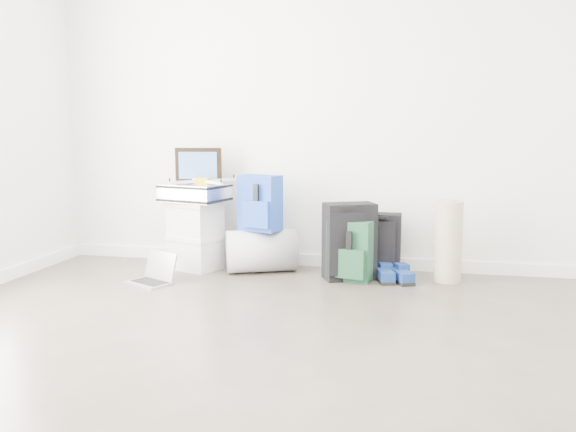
% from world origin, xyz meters
% --- Properties ---
extents(ground, '(5.00, 5.00, 0.00)m').
position_xyz_m(ground, '(0.00, 0.00, 0.00)').
color(ground, '#3E342D').
rests_on(ground, ground).
extents(boxes_stack, '(0.49, 0.45, 0.57)m').
position_xyz_m(boxes_stack, '(-0.97, 2.18, 0.29)').
color(boxes_stack, silver).
rests_on(boxes_stack, ground).
extents(briefcase, '(0.57, 0.48, 0.14)m').
position_xyz_m(briefcase, '(-0.97, 2.18, 0.64)').
color(briefcase, '#B2B2B7').
rests_on(briefcase, boxes_stack).
extents(painting, '(0.39, 0.08, 0.29)m').
position_xyz_m(painting, '(-0.97, 2.28, 0.86)').
color(painting, black).
rests_on(painting, briefcase).
extents(drone, '(0.47, 0.47, 0.05)m').
position_xyz_m(drone, '(-0.89, 2.16, 0.74)').
color(drone, gold).
rests_on(drone, briefcase).
extents(duffel_bag, '(0.65, 0.54, 0.35)m').
position_xyz_m(duffel_bag, '(-0.41, 2.19, 0.17)').
color(duffel_bag, gray).
rests_on(duffel_bag, ground).
extents(blue_backpack, '(0.36, 0.31, 0.45)m').
position_xyz_m(blue_backpack, '(-0.41, 2.16, 0.56)').
color(blue_backpack, '#18499F').
rests_on(blue_backpack, duffel_bag).
extents(large_suitcase, '(0.44, 0.38, 0.59)m').
position_xyz_m(large_suitcase, '(0.32, 2.10, 0.30)').
color(large_suitcase, black).
rests_on(large_suitcase, ground).
extents(green_backpack, '(0.37, 0.31, 0.47)m').
position_xyz_m(green_backpack, '(0.34, 2.06, 0.23)').
color(green_backpack, '#143823').
rests_on(green_backpack, ground).
extents(carry_on, '(0.32, 0.21, 0.49)m').
position_xyz_m(carry_on, '(0.55, 2.30, 0.25)').
color(carry_on, black).
rests_on(carry_on, ground).
extents(shoes, '(0.33, 0.30, 0.09)m').
position_xyz_m(shoes, '(0.66, 2.08, 0.05)').
color(shoes, black).
rests_on(shoes, ground).
extents(rolled_rug, '(0.20, 0.20, 0.62)m').
position_xyz_m(rolled_rug, '(1.07, 2.19, 0.31)').
color(rolled_rug, tan).
rests_on(rolled_rug, ground).
extents(laptop, '(0.39, 0.35, 0.23)m').
position_xyz_m(laptop, '(-1.12, 1.67, 0.06)').
color(laptop, silver).
rests_on(laptop, ground).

